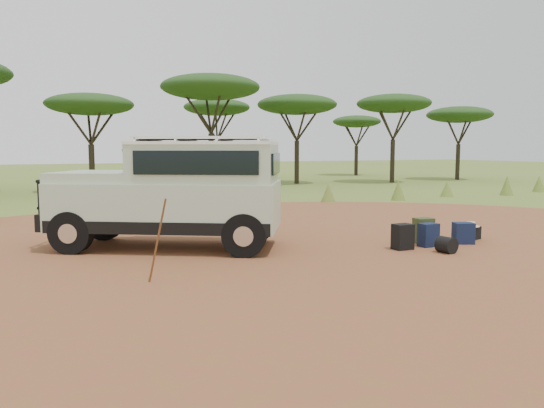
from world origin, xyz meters
name	(u,v)px	position (x,y,z in m)	size (l,w,h in m)	color
ground	(304,257)	(0.00, 0.00, 0.00)	(140.00, 140.00, 0.00)	olive
dirt_clearing	(304,257)	(0.00, 0.00, 0.00)	(23.00, 23.00, 0.01)	brown
grass_fringe	(188,199)	(0.12, 8.67, 0.40)	(36.60, 1.60, 0.90)	olive
acacia_treeline	(140,97)	(0.75, 19.81, 4.87)	(46.70, 13.20, 6.26)	#2C2219
safari_vehicle	(175,195)	(-2.06, 2.01, 1.15)	(5.15, 4.10, 2.38)	#AFC3A7
walking_staff	(157,241)	(-3.09, -0.79, 0.68)	(0.03, 0.03, 1.38)	brown
backpack_black	(403,237)	(2.25, -0.21, 0.27)	(0.40, 0.30, 0.55)	black
backpack_navy	(428,235)	(2.98, -0.18, 0.26)	(0.39, 0.28, 0.52)	#131F3E
backpack_olive	(423,231)	(3.18, 0.22, 0.29)	(0.41, 0.30, 0.57)	#2F3B1B
duffel_navy	(463,233)	(3.93, -0.23, 0.24)	(0.43, 0.32, 0.48)	#131F3E
hard_case	(471,233)	(4.51, 0.12, 0.16)	(0.44, 0.31, 0.31)	black
stuff_sack	(446,245)	(2.82, -0.89, 0.17)	(0.34, 0.34, 0.34)	black
safari_hat	(471,225)	(4.51, 0.12, 0.35)	(0.39, 0.39, 0.11)	beige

